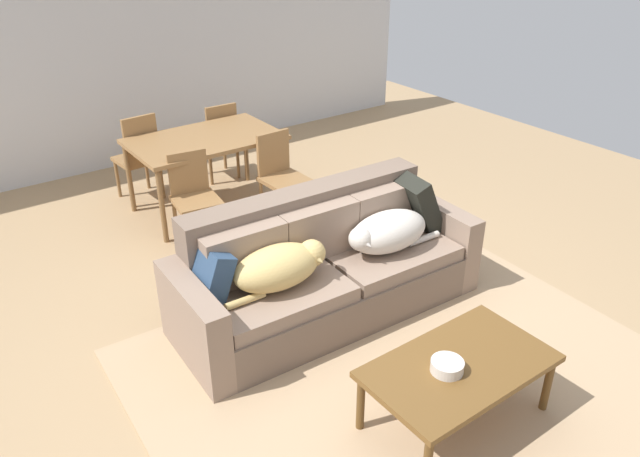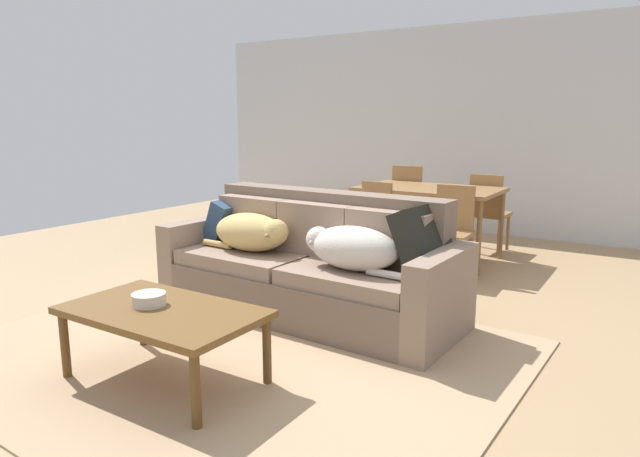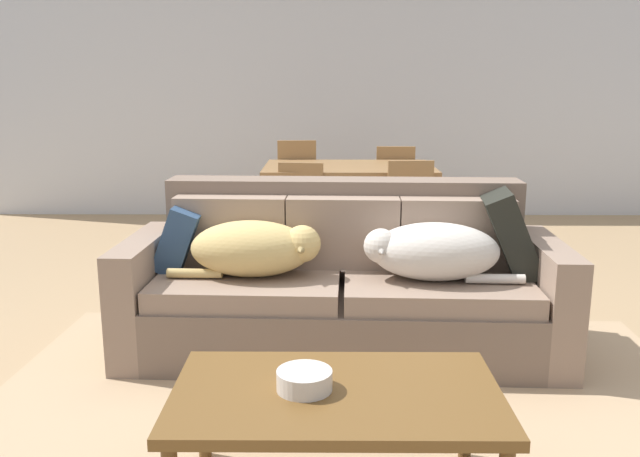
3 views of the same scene
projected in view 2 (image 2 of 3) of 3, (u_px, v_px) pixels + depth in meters
The scene contains 15 objects.
ground_plane at pixel (306, 317), 4.26m from camera, with size 10.00×10.00×0.00m, color tan.
back_partition at pixel (475, 130), 7.32m from camera, with size 8.00×0.12×2.70m, color silver.
area_rug at pixel (232, 352), 3.60m from camera, with size 3.41×2.76×0.01m, color tan.
couch at pixel (311, 268), 4.29m from camera, with size 2.40×0.96×0.93m.
dog_on_left_cushion at pixel (252, 232), 4.39m from camera, with size 0.81×0.40×0.30m.
dog_on_right_cushion at pixel (351, 248), 3.85m from camera, with size 0.82×0.40×0.30m.
throw_pillow_by_left_arm at pixel (227, 222), 4.79m from camera, with size 0.15×0.36×0.36m, color navy.
throw_pillow_by_right_arm at pixel (424, 242), 3.76m from camera, with size 0.15×0.47×0.47m, color black.
coffee_table at pixel (163, 316), 3.13m from camera, with size 1.13×0.66×0.44m.
bowl_on_coffee_table at pixel (149, 299), 3.18m from camera, with size 0.19×0.19×0.07m, color silver.
dining_table at pixel (429, 194), 5.94m from camera, with size 1.45×0.91×0.77m.
dining_chair_near_left at pixel (370, 219), 5.75m from camera, with size 0.45×0.45×0.85m.
dining_chair_near_right at pixel (451, 227), 5.21m from camera, with size 0.42×0.42×0.88m.
dining_chair_far_left at pixel (409, 201), 6.72m from camera, with size 0.43×0.43×0.95m.
dining_chair_far_right at pixel (488, 209), 6.26m from camera, with size 0.41×0.41×0.89m.
Camera 2 is at (2.26, -3.37, 1.47)m, focal length 31.37 mm.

